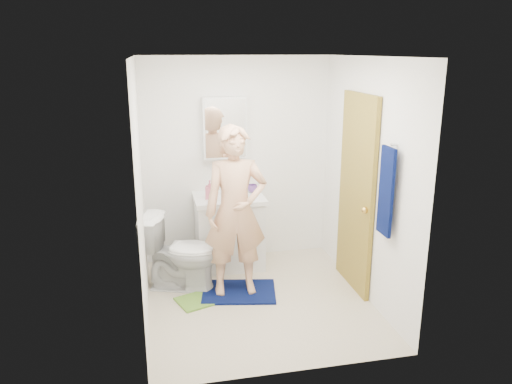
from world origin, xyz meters
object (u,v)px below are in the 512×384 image
(toothbrush_cup, at_px, (252,188))
(man, at_px, (236,212))
(towel, at_px, (386,192))
(soap_dispenser, at_px, (210,189))
(medicine_cabinet, at_px, (225,128))
(toilet, at_px, (181,252))
(vanity_cabinet, at_px, (229,233))

(toothbrush_cup, relative_size, man, 0.07)
(towel, bearing_deg, toothbrush_cup, 118.94)
(soap_dispenser, distance_m, toothbrush_cup, 0.54)
(medicine_cabinet, relative_size, toilet, 0.86)
(toilet, bearing_deg, vanity_cabinet, -33.72)
(toilet, xyz_separation_m, toothbrush_cup, (0.88, 0.57, 0.49))
(vanity_cabinet, distance_m, towel, 2.08)
(vanity_cabinet, relative_size, man, 0.46)
(toothbrush_cup, xyz_separation_m, man, (-0.34, -0.80, -0.00))
(toothbrush_cup, height_order, man, man)
(soap_dispenser, bearing_deg, vanity_cabinet, 12.02)
(vanity_cabinet, bearing_deg, man, -93.16)
(medicine_cabinet, distance_m, soap_dispenser, 0.73)
(toothbrush_cup, bearing_deg, soap_dispenser, -163.32)
(towel, xyz_separation_m, man, (-1.22, 0.79, -0.36))
(medicine_cabinet, bearing_deg, towel, -55.39)
(vanity_cabinet, distance_m, soap_dispenser, 0.60)
(vanity_cabinet, relative_size, toilet, 0.99)
(vanity_cabinet, height_order, man, man)
(towel, bearing_deg, soap_dispenser, 134.20)
(soap_dispenser, bearing_deg, toilet, -131.46)
(soap_dispenser, bearing_deg, towel, -45.80)
(toothbrush_cup, bearing_deg, toilet, -147.25)
(toothbrush_cup, distance_m, man, 0.87)
(vanity_cabinet, xyz_separation_m, towel, (1.18, -1.48, 0.85))
(toilet, distance_m, toothbrush_cup, 1.16)
(medicine_cabinet, height_order, toothbrush_cup, medicine_cabinet)
(medicine_cabinet, distance_m, man, 1.16)
(towel, bearing_deg, toilet, 149.78)
(soap_dispenser, distance_m, man, 0.68)
(medicine_cabinet, xyz_separation_m, man, (-0.04, -0.92, -0.71))
(medicine_cabinet, distance_m, toothbrush_cup, 0.77)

